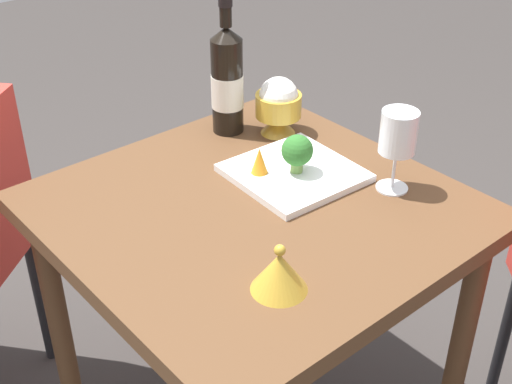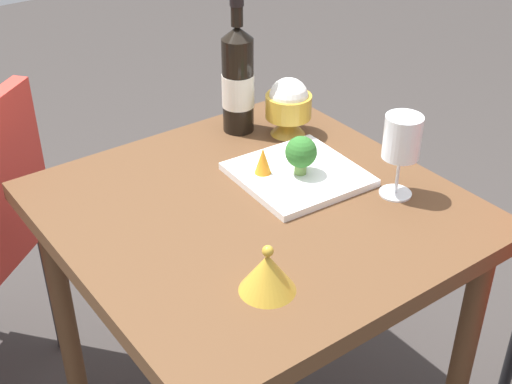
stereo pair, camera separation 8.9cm
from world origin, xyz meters
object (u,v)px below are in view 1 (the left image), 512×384
object	(u,v)px
wine_bottle	(227,80)
serving_plate	(294,173)
rice_bowl	(278,105)
rice_bowl_lid	(279,272)
carrot_garnish_left	(259,160)
wine_glass	(398,134)
broccoli_floret	(297,151)

from	to	relation	value
wine_bottle	serving_plate	distance (m)	0.29
rice_bowl	serving_plate	size ratio (longest dim) A/B	0.54
rice_bowl_lid	carrot_garnish_left	distance (m)	0.37
wine_bottle	wine_glass	distance (m)	0.45
wine_glass	serving_plate	size ratio (longest dim) A/B	0.68
rice_bowl	broccoli_floret	distance (m)	0.22
broccoli_floret	carrot_garnish_left	bearing A→B (deg)	142.60
wine_bottle	broccoli_floret	size ratio (longest dim) A/B	3.85
wine_bottle	broccoli_floret	xyz separation A→B (m)	(-0.03, -0.27, -0.06)
wine_bottle	broccoli_floret	distance (m)	0.28
broccoli_floret	wine_glass	bearing A→B (deg)	-52.83
wine_glass	carrot_garnish_left	bearing A→B (deg)	131.51
wine_bottle	broccoli_floret	world-z (taller)	wine_bottle
rice_bowl	broccoli_floret	xyz separation A→B (m)	(-0.11, -0.18, -0.01)
serving_plate	carrot_garnish_left	xyz separation A→B (m)	(-0.07, 0.04, 0.04)
serving_plate	broccoli_floret	distance (m)	0.06
wine_glass	rice_bowl	bearing A→B (deg)	91.78
rice_bowl_lid	rice_bowl	bearing A→B (deg)	48.14
wine_glass	carrot_garnish_left	size ratio (longest dim) A/B	3.01
wine_bottle	rice_bowl_lid	world-z (taller)	wine_bottle
rice_bowl_lid	serving_plate	distance (m)	0.38
wine_glass	broccoli_floret	distance (m)	0.21
serving_plate	carrot_garnish_left	distance (m)	0.09
rice_bowl	serving_plate	distance (m)	0.22
wine_glass	rice_bowl	xyz separation A→B (m)	(-0.01, 0.35, -0.05)
wine_glass	rice_bowl_lid	distance (m)	0.42
wine_glass	broccoli_floret	bearing A→B (deg)	127.17
wine_bottle	rice_bowl	bearing A→B (deg)	-46.70
wine_bottle	carrot_garnish_left	world-z (taller)	wine_bottle
broccoli_floret	rice_bowl_lid	bearing A→B (deg)	-137.91
wine_glass	serving_plate	xyz separation A→B (m)	(-0.12, 0.17, -0.12)
broccoli_floret	carrot_garnish_left	distance (m)	0.08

